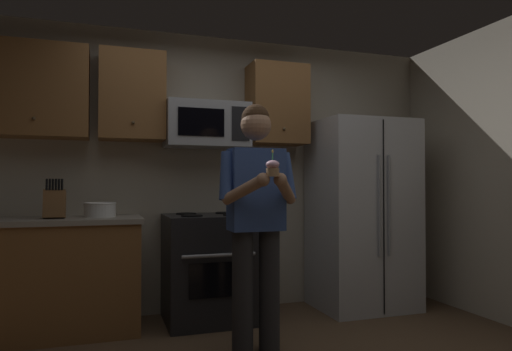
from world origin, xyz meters
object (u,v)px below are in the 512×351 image
at_px(microwave, 207,125).
at_px(knife_block, 55,204).
at_px(refrigerator, 362,214).
at_px(person, 257,211).
at_px(oven_range, 209,267).
at_px(bowl_large_white, 100,209).
at_px(cupcake, 273,168).

bearing_deg(microwave, knife_block, -173.17).
bearing_deg(refrigerator, person, -149.07).
bearing_deg(microwave, oven_range, -90.02).
bearing_deg(refrigerator, knife_block, 179.80).
bearing_deg(oven_range, person, -79.92).
distance_m(oven_range, bowl_large_white, 1.05).
xyz_separation_m(refrigerator, person, (-1.35, -0.81, 0.10)).
bearing_deg(bowl_large_white, knife_block, -169.45).
height_order(microwave, refrigerator, microwave).
height_order(person, cupcake, person).
relative_size(oven_range, person, 0.53).
bearing_deg(refrigerator, microwave, 173.97).
bearing_deg(cupcake, knife_block, 140.57).
relative_size(knife_block, cupcake, 1.84).
relative_size(oven_range, refrigerator, 0.52).
distance_m(microwave, knife_block, 1.43).
xyz_separation_m(microwave, person, (0.15, -0.97, -0.72)).
height_order(bowl_large_white, cupcake, cupcake).
bearing_deg(person, bowl_large_white, 140.23).
height_order(microwave, cupcake, microwave).
distance_m(microwave, refrigerator, 1.72).
bearing_deg(cupcake, microwave, 96.63).
bearing_deg(microwave, bowl_large_white, -174.56).
height_order(knife_block, person, person).
bearing_deg(bowl_large_white, oven_range, -2.08).
xyz_separation_m(oven_range, person, (0.15, -0.85, 0.53)).
xyz_separation_m(bowl_large_white, cupcake, (1.06, -1.21, 0.31)).
distance_m(knife_block, bowl_large_white, 0.35).
xyz_separation_m(oven_range, cupcake, (0.15, -1.18, 0.83)).
bearing_deg(knife_block, person, -30.39).
bearing_deg(microwave, cupcake, -83.37).
relative_size(person, cupcake, 10.13).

